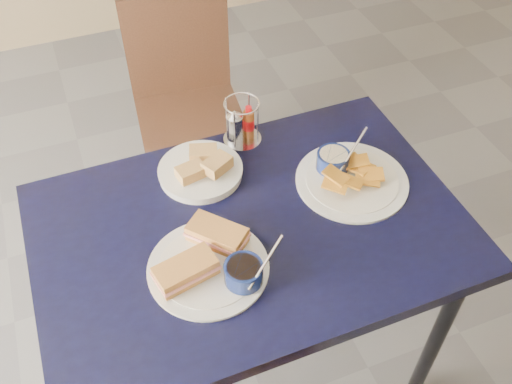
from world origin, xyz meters
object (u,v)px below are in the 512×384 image
object	(u,v)px
dining_table	(251,244)
plantain_plate	(346,174)
condiment_caddy	(240,125)
chair_far	(183,91)
sandwich_plate	(212,261)
bread_basket	(202,170)

from	to	relation	value
dining_table	plantain_plate	world-z (taller)	plantain_plate
dining_table	condiment_caddy	xyz separation A→B (m)	(0.09, 0.31, 0.13)
chair_far	plantain_plate	distance (m)	0.96
plantain_plate	condiment_caddy	bearing A→B (deg)	130.15
sandwich_plate	bread_basket	world-z (taller)	sandwich_plate
dining_table	condiment_caddy	size ratio (longest dim) A/B	7.92
bread_basket	condiment_caddy	size ratio (longest dim) A/B	1.66
plantain_plate	bread_basket	size ratio (longest dim) A/B	1.34
chair_far	sandwich_plate	bearing A→B (deg)	-101.04
chair_far	condiment_caddy	bearing A→B (deg)	-88.60
chair_far	plantain_plate	size ratio (longest dim) A/B	2.81
chair_far	bread_basket	bearing A→B (deg)	-100.26
bread_basket	condiment_caddy	distance (m)	0.18
chair_far	plantain_plate	xyz separation A→B (m)	(0.23, -0.89, 0.28)
bread_basket	chair_far	bearing A→B (deg)	79.74
bread_basket	condiment_caddy	xyz separation A→B (m)	(0.15, 0.10, 0.04)
plantain_plate	bread_basket	bearing A→B (deg)	156.86
sandwich_plate	condiment_caddy	distance (m)	0.46
condiment_caddy	dining_table	bearing A→B (deg)	-105.66
dining_table	chair_far	size ratio (longest dim) A/B	1.26
dining_table	bread_basket	distance (m)	0.24
sandwich_plate	chair_far	bearing A→B (deg)	78.96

